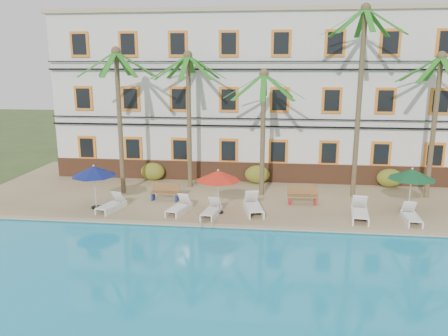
# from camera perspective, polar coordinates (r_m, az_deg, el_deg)

# --- Properties ---
(ground) EXTENTS (100.00, 100.00, 0.00)m
(ground) POSITION_cam_1_polar(r_m,az_deg,el_deg) (20.40, 2.78, -7.51)
(ground) COLOR #384C23
(ground) RESTS_ON ground
(pool_deck) EXTENTS (30.00, 12.00, 0.25)m
(pool_deck) POSITION_cam_1_polar(r_m,az_deg,el_deg) (25.09, 3.54, -3.20)
(pool_deck) COLOR tan
(pool_deck) RESTS_ON ground
(swimming_pool) EXTENTS (26.00, 12.00, 0.20)m
(swimming_pool) POSITION_cam_1_polar(r_m,az_deg,el_deg) (14.04, 0.81, -17.28)
(swimming_pool) COLOR #1A99C6
(swimming_pool) RESTS_ON ground
(pool_coping) EXTENTS (30.00, 0.35, 0.06)m
(pool_coping) POSITION_cam_1_polar(r_m,az_deg,el_deg) (19.46, 2.61, -7.68)
(pool_coping) COLOR tan
(pool_coping) RESTS_ON pool_deck
(hotel_building) EXTENTS (25.40, 6.44, 10.22)m
(hotel_building) POSITION_cam_1_polar(r_m,az_deg,el_deg) (29.10, 4.22, 9.59)
(hotel_building) COLOR silver
(hotel_building) RESTS_ON pool_deck
(palm_a) EXTENTS (4.30, 4.30, 7.95)m
(palm_a) POSITION_cam_1_polar(r_m,az_deg,el_deg) (24.29, -13.60, 8.47)
(palm_a) COLOR brown
(palm_a) RESTS_ON pool_deck
(palm_b) EXTENTS (4.30, 4.30, 7.78)m
(palm_b) POSITION_cam_1_polar(r_m,az_deg,el_deg) (24.98, -4.63, 8.69)
(palm_b) COLOR brown
(palm_b) RESTS_ON pool_deck
(palm_c) EXTENTS (4.30, 4.30, 6.82)m
(palm_c) POSITION_cam_1_polar(r_m,az_deg,el_deg) (23.40, 5.14, 6.99)
(palm_c) COLOR brown
(palm_c) RESTS_ON pool_deck
(palm_d) EXTENTS (4.30, 4.30, 10.00)m
(palm_d) POSITION_cam_1_polar(r_m,az_deg,el_deg) (23.92, 17.43, 10.96)
(palm_d) COLOR brown
(palm_d) RESTS_ON pool_deck
(palm_e) EXTENTS (4.30, 4.30, 7.69)m
(palm_e) POSITION_cam_1_polar(r_m,az_deg,el_deg) (25.27, 25.97, 7.34)
(palm_e) COLOR brown
(palm_e) RESTS_ON pool_deck
(shrub_left) EXTENTS (1.50, 0.90, 1.10)m
(shrub_left) POSITION_cam_1_polar(r_m,az_deg,el_deg) (27.44, -9.29, -0.46)
(shrub_left) COLOR #235317
(shrub_left) RESTS_ON pool_deck
(shrub_mid) EXTENTS (1.50, 0.90, 1.10)m
(shrub_mid) POSITION_cam_1_polar(r_m,az_deg,el_deg) (26.44, 4.37, -0.84)
(shrub_mid) COLOR #235317
(shrub_mid) RESTS_ON pool_deck
(shrub_right) EXTENTS (1.50, 0.90, 1.10)m
(shrub_right) POSITION_cam_1_polar(r_m,az_deg,el_deg) (27.30, 20.83, -1.23)
(shrub_right) COLOR #235317
(shrub_right) RESTS_ON pool_deck
(umbrella_blue) EXTENTS (2.22, 2.22, 2.23)m
(umbrella_blue) POSITION_cam_1_polar(r_m,az_deg,el_deg) (22.40, -16.63, -0.42)
(umbrella_blue) COLOR black
(umbrella_blue) RESTS_ON pool_deck
(umbrella_red) EXTENTS (2.18, 2.18, 2.18)m
(umbrella_red) POSITION_cam_1_polar(r_m,az_deg,el_deg) (20.75, -0.77, -1.03)
(umbrella_red) COLOR black
(umbrella_red) RESTS_ON pool_deck
(umbrella_green) EXTENTS (2.23, 2.23, 2.24)m
(umbrella_green) POSITION_cam_1_polar(r_m,az_deg,el_deg) (22.68, 23.33, -0.77)
(umbrella_green) COLOR black
(umbrella_green) RESTS_ON pool_deck
(lounger_a) EXTENTS (1.08, 1.88, 0.84)m
(lounger_a) POSITION_cam_1_polar(r_m,az_deg,el_deg) (22.32, -14.46, -4.66)
(lounger_a) COLOR white
(lounger_a) RESTS_ON pool_deck
(lounger_b) EXTENTS (1.07, 1.88, 0.84)m
(lounger_b) POSITION_cam_1_polar(r_m,az_deg,el_deg) (21.37, -5.83, -5.10)
(lounger_b) COLOR white
(lounger_b) RESTS_ON pool_deck
(lounger_c) EXTENTS (0.88, 1.78, 0.81)m
(lounger_c) POSITION_cam_1_polar(r_m,az_deg,el_deg) (20.84, -1.63, -5.55)
(lounger_c) COLOR white
(lounger_c) RESTS_ON pool_deck
(lounger_d) EXTENTS (1.13, 2.14, 0.96)m
(lounger_d) POSITION_cam_1_polar(r_m,az_deg,el_deg) (21.33, 3.84, -4.98)
(lounger_d) COLOR white
(lounger_d) RESTS_ON pool_deck
(lounger_e) EXTENTS (1.00, 2.14, 0.98)m
(lounger_e) POSITION_cam_1_polar(r_m,az_deg,el_deg) (21.40, 17.32, -5.50)
(lounger_e) COLOR white
(lounger_e) RESTS_ON pool_deck
(lounger_f) EXTENTS (0.74, 1.81, 0.84)m
(lounger_f) POSITION_cam_1_polar(r_m,az_deg,el_deg) (21.81, 23.26, -5.77)
(lounger_f) COLOR white
(lounger_f) RESTS_ON pool_deck
(bench_left) EXTENTS (1.53, 0.57, 0.93)m
(bench_left) POSITION_cam_1_polar(r_m,az_deg,el_deg) (23.30, -7.69, -3.08)
(bench_left) COLOR olive
(bench_left) RESTS_ON pool_deck
(bench_right) EXTENTS (1.52, 0.56, 0.93)m
(bench_right) POSITION_cam_1_polar(r_m,az_deg,el_deg) (22.84, 10.18, -3.51)
(bench_right) COLOR olive
(bench_right) RESTS_ON pool_deck
(pool_ladder) EXTENTS (0.54, 0.74, 0.74)m
(pool_ladder) POSITION_cam_1_polar(r_m,az_deg,el_deg) (19.54, -2.23, -7.67)
(pool_ladder) COLOR silver
(pool_ladder) RESTS_ON ground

